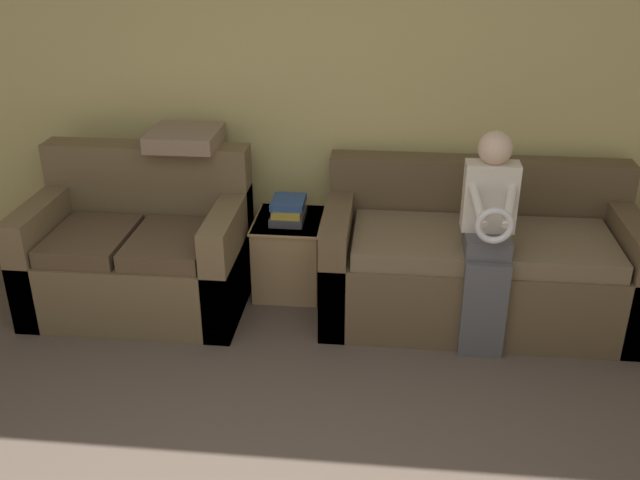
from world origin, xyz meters
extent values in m
cube|color=#DBCC7F|center=(0.00, 2.94, 1.27)|extent=(6.70, 0.06, 2.55)
cube|color=brown|center=(0.96, 2.41, 0.24)|extent=(1.90, 0.91, 0.48)
cube|color=brown|center=(0.96, 2.76, 0.70)|extent=(1.90, 0.20, 0.44)
cube|color=brown|center=(0.09, 2.41, 0.35)|extent=(0.16, 0.91, 0.70)
cube|color=brown|center=(1.83, 2.41, 0.35)|extent=(0.16, 0.91, 0.70)
cube|color=#7A664C|center=(0.56, 2.31, 0.53)|extent=(0.74, 0.67, 0.11)
cube|color=#7A664C|center=(1.35, 2.31, 0.53)|extent=(0.74, 0.67, 0.11)
cube|color=brown|center=(-1.17, 2.30, 0.22)|extent=(1.33, 0.86, 0.44)
cube|color=brown|center=(-1.17, 2.63, 0.71)|extent=(1.33, 0.20, 0.55)
cube|color=brown|center=(-1.76, 2.30, 0.36)|extent=(0.16, 0.86, 0.71)
cube|color=brown|center=(-0.58, 2.30, 0.36)|extent=(0.16, 0.86, 0.71)
cube|color=brown|center=(-1.42, 2.20, 0.49)|extent=(0.48, 0.62, 0.11)
cube|color=brown|center=(-0.92, 2.20, 0.49)|extent=(0.48, 0.62, 0.11)
cube|color=#56565B|center=(0.95, 1.95, 0.29)|extent=(0.25, 0.10, 0.59)
cube|color=#56565B|center=(0.95, 2.09, 0.64)|extent=(0.25, 0.28, 0.11)
cube|color=silver|center=(0.95, 2.16, 0.90)|extent=(0.29, 0.14, 0.39)
sphere|color=beige|center=(0.95, 2.16, 1.18)|extent=(0.19, 0.19, 0.19)
torus|color=silver|center=(0.95, 1.89, 0.84)|extent=(0.21, 0.04, 0.21)
cylinder|color=silver|center=(0.86, 2.03, 0.93)|extent=(0.12, 0.31, 0.22)
cylinder|color=silver|center=(1.04, 2.03, 0.93)|extent=(0.12, 0.31, 0.22)
cube|color=tan|center=(-0.25, 2.62, 0.25)|extent=(0.42, 0.51, 0.51)
cube|color=tan|center=(-0.25, 2.62, 0.50)|extent=(0.44, 0.53, 0.02)
cube|color=#4C4C56|center=(-0.25, 2.61, 0.53)|extent=(0.21, 0.29, 0.05)
cube|color=gold|center=(-0.25, 2.63, 0.58)|extent=(0.18, 0.30, 0.04)
cube|color=#33569E|center=(-0.25, 2.63, 0.62)|extent=(0.21, 0.25, 0.04)
cube|color=gray|center=(-0.90, 2.63, 1.03)|extent=(0.43, 0.43, 0.10)
camera|label=1|loc=(0.39, -1.60, 2.36)|focal=40.00mm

